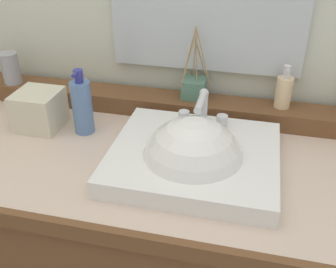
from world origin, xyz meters
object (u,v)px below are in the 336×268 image
object	(u,v)px
tissue_box	(39,110)
reed_diffuser	(194,87)
tumbler_cup	(11,68)
sink_basin	(193,163)
soap_dispenser	(284,91)
lotion_bottle	(82,106)

from	to	relation	value
tissue_box	reed_diffuser	bearing A→B (deg)	23.79
tumbler_cup	reed_diffuser	xyz separation A→B (m)	(0.63, 0.03, -0.02)
sink_basin	tissue_box	distance (m)	0.51
soap_dispenser	lotion_bottle	world-z (taller)	lotion_bottle
reed_diffuser	lotion_bottle	bearing A→B (deg)	-147.24
lotion_bottle	soap_dispenser	bearing A→B (deg)	18.26
sink_basin	reed_diffuser	distance (m)	0.32
sink_basin	lotion_bottle	distance (m)	0.38
lotion_bottle	sink_basin	bearing A→B (deg)	-17.75
tissue_box	lotion_bottle	bearing A→B (deg)	0.93
sink_basin	lotion_bottle	size ratio (longest dim) A/B	2.17
soap_dispenser	tumbler_cup	distance (m)	0.91
reed_diffuser	tissue_box	xyz separation A→B (m)	(-0.44, -0.20, -0.03)
soap_dispenser	tumbler_cup	bearing A→B (deg)	-178.09
sink_basin	tumbler_cup	world-z (taller)	tumbler_cup
tumbler_cup	lotion_bottle	bearing A→B (deg)	-25.79
tumbler_cup	lotion_bottle	distance (m)	0.37
soap_dispenser	lotion_bottle	bearing A→B (deg)	-161.74
tumbler_cup	tissue_box	bearing A→B (deg)	-40.88
lotion_bottle	tissue_box	world-z (taller)	lotion_bottle
reed_diffuser	soap_dispenser	bearing A→B (deg)	-0.69
soap_dispenser	tissue_box	bearing A→B (deg)	-165.03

